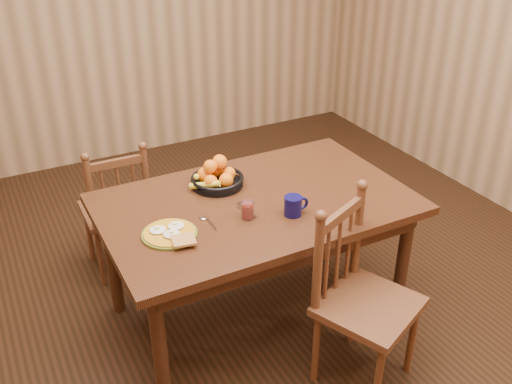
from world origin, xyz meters
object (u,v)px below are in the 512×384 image
chair_far (117,210)px  breakfast_plate (170,233)px  coffee_mug (294,205)px  dining_table (256,214)px  chair_near (362,299)px  fruit_bowl (217,177)px

chair_far → breakfast_plate: size_ratio=2.99×
chair_far → coffee_mug: (0.65, -1.00, 0.37)m
dining_table → chair_near: (0.23, -0.64, -0.20)m
chair_near → fruit_bowl: chair_near is taller
breakfast_plate → coffee_mug: (0.61, -0.10, 0.04)m
breakfast_plate → fruit_bowl: (0.40, 0.35, 0.04)m
dining_table → chair_near: size_ratio=1.67×
breakfast_plate → fruit_bowl: bearing=41.6°
breakfast_plate → coffee_mug: coffee_mug is taller
coffee_mug → fruit_bowl: size_ratio=0.46×
breakfast_plate → coffee_mug: 0.62m
dining_table → fruit_bowl: bearing=114.5°
fruit_bowl → chair_near: bearing=-68.7°
chair_near → fruit_bowl: (-0.35, 0.88, 0.33)m
dining_table → chair_near: chair_near is taller
dining_table → coffee_mug: (0.10, -0.21, 0.14)m
dining_table → coffee_mug: 0.27m
dining_table → breakfast_plate: size_ratio=5.42×
coffee_mug → fruit_bowl: (-0.21, 0.46, 0.00)m
breakfast_plate → coffee_mug: bearing=-9.6°
chair_near → breakfast_plate: 0.96m
dining_table → coffee_mug: bearing=-64.6°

